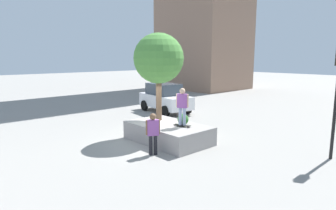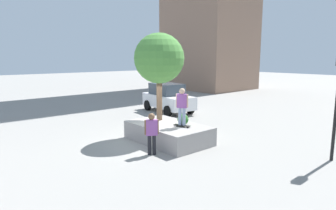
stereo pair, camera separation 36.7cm
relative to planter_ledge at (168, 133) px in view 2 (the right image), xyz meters
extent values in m
plane|color=gray|center=(-0.58, -0.35, -0.42)|extent=(120.00, 120.00, 0.00)
cube|color=gray|center=(0.00, 0.00, 0.00)|extent=(3.89, 2.36, 0.83)
cylinder|color=brown|center=(-0.96, 0.26, 1.59)|extent=(0.28, 0.28, 2.35)
sphere|color=#4C8C3D|center=(-0.96, 0.26, 3.43)|extent=(2.41, 2.41, 2.41)
sphere|color=#2D6628|center=(0.57, 0.42, 0.67)|extent=(0.51, 0.51, 0.51)
cube|color=black|center=(0.78, 0.14, 0.48)|extent=(0.83, 0.44, 0.02)
sphere|color=beige|center=(0.57, -0.01, 0.44)|extent=(0.06, 0.06, 0.06)
sphere|color=beige|center=(0.51, 0.15, 0.44)|extent=(0.06, 0.06, 0.06)
sphere|color=beige|center=(1.05, 0.14, 0.44)|extent=(0.06, 0.06, 0.06)
sphere|color=beige|center=(1.00, 0.30, 0.44)|extent=(0.06, 0.06, 0.06)
cylinder|color=#8C9EB7|center=(0.86, 0.19, 0.88)|extent=(0.14, 0.14, 0.79)
cylinder|color=#8C9EB7|center=(0.70, 0.09, 0.88)|extent=(0.14, 0.14, 0.79)
cube|color=#8C4C99|center=(0.78, 0.14, 1.58)|extent=(0.48, 0.40, 0.62)
cylinder|color=#D8AD8C|center=(0.98, 0.27, 1.60)|extent=(0.10, 0.10, 0.58)
cylinder|color=#D8AD8C|center=(0.59, 0.02, 1.60)|extent=(0.10, 0.10, 0.58)
sphere|color=#D8AD8C|center=(0.78, 0.14, 2.02)|extent=(0.26, 0.26, 0.26)
cube|color=white|center=(-5.54, 4.74, 0.40)|extent=(4.60, 2.44, 0.88)
cube|color=#38424C|center=(-5.76, 4.77, 1.23)|extent=(2.66, 1.95, 0.79)
cylinder|color=black|center=(-4.03, 5.46, -0.04)|extent=(0.77, 0.32, 0.75)
cylinder|color=black|center=(-4.28, 3.63, -0.04)|extent=(0.77, 0.32, 0.75)
cylinder|color=black|center=(-6.80, 5.85, -0.04)|extent=(0.77, 0.32, 0.75)
cylinder|color=black|center=(-7.06, 4.03, -0.04)|extent=(0.77, 0.32, 0.75)
cylinder|color=black|center=(5.96, 3.14, 1.38)|extent=(0.12, 0.12, 3.59)
cylinder|color=black|center=(1.03, -1.61, -0.01)|extent=(0.15, 0.15, 0.81)
cylinder|color=black|center=(0.93, -1.78, -0.01)|extent=(0.15, 0.15, 0.81)
cube|color=#8C4C99|center=(0.98, -1.69, 0.71)|extent=(0.39, 0.49, 0.63)
cylinder|color=brown|center=(1.10, -1.48, 0.73)|extent=(0.10, 0.10, 0.60)
cylinder|color=brown|center=(0.86, -1.90, 0.73)|extent=(0.10, 0.10, 0.60)
sphere|color=brown|center=(0.98, -1.69, 1.16)|extent=(0.26, 0.26, 0.26)
camera|label=1|loc=(9.68, -8.73, 3.49)|focal=30.84mm
camera|label=2|loc=(9.92, -8.46, 3.49)|focal=30.84mm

